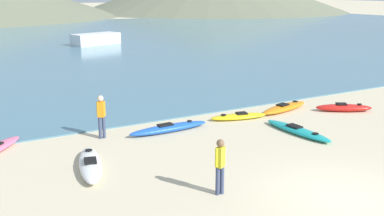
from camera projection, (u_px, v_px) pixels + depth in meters
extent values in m
plane|color=beige|center=(347.00, 199.00, 12.68)|extent=(400.00, 400.00, 0.00)
cube|color=teal|center=(36.00, 42.00, 50.28)|extent=(160.00, 70.00, 0.06)
ellipsoid|color=orange|center=(284.00, 108.00, 21.90)|extent=(3.35, 1.51, 0.32)
cube|color=black|center=(283.00, 105.00, 21.75)|extent=(0.67, 0.54, 0.05)
cylinder|color=black|center=(295.00, 101.00, 22.46)|extent=(0.26, 0.26, 0.02)
ellipsoid|color=blue|center=(169.00, 128.00, 18.65)|extent=(3.59, 0.68, 0.32)
cube|color=black|center=(165.00, 125.00, 18.52)|extent=(0.65, 0.35, 0.05)
cylinder|color=black|center=(189.00, 121.00, 19.09)|extent=(0.21, 0.21, 0.02)
ellipsoid|color=white|center=(90.00, 164.00, 14.75)|extent=(1.49, 3.31, 0.34)
cube|color=black|center=(90.00, 160.00, 14.55)|extent=(0.53, 0.66, 0.05)
cylinder|color=black|center=(89.00, 150.00, 15.54)|extent=(0.25, 0.25, 0.02)
ellipsoid|color=red|center=(344.00, 108.00, 21.79)|extent=(2.65, 1.97, 0.36)
cube|color=black|center=(341.00, 104.00, 21.75)|extent=(0.60, 0.56, 0.05)
cylinder|color=black|center=(360.00, 104.00, 21.72)|extent=(0.23, 0.23, 0.02)
ellipsoid|color=yellow|center=(239.00, 116.00, 20.49)|extent=(2.78, 1.29, 0.25)
cube|color=black|center=(242.00, 113.00, 20.49)|extent=(0.56, 0.48, 0.05)
cylinder|color=black|center=(224.00, 115.00, 20.25)|extent=(0.24, 0.24, 0.02)
ellipsoid|color=teal|center=(297.00, 130.00, 18.46)|extent=(0.90, 3.55, 0.25)
cube|color=black|center=(294.00, 126.00, 18.57)|extent=(0.42, 0.65, 0.05)
cylinder|color=black|center=(316.00, 133.00, 17.64)|extent=(0.24, 0.24, 0.02)
cylinder|color=#384260|center=(218.00, 181.00, 12.85)|extent=(0.12, 0.12, 0.84)
cylinder|color=#384260|center=(222.00, 180.00, 12.92)|extent=(0.12, 0.12, 0.84)
cube|color=yellow|center=(220.00, 157.00, 12.71)|extent=(0.29, 0.27, 0.59)
cylinder|color=yellow|center=(216.00, 157.00, 12.64)|extent=(0.09, 0.09, 0.57)
cylinder|color=yellow|center=(224.00, 156.00, 12.76)|extent=(0.09, 0.09, 0.57)
sphere|color=brown|center=(220.00, 143.00, 12.60)|extent=(0.23, 0.23, 0.23)
cylinder|color=#384260|center=(100.00, 128.00, 17.75)|extent=(0.13, 0.13, 0.88)
cylinder|color=#384260|center=(104.00, 127.00, 17.82)|extent=(0.13, 0.13, 0.88)
cube|color=orange|center=(101.00, 109.00, 17.59)|extent=(0.31, 0.30, 0.62)
cylinder|color=orange|center=(98.00, 109.00, 17.53)|extent=(0.09, 0.09, 0.59)
cylinder|color=orange|center=(104.00, 108.00, 17.65)|extent=(0.09, 0.09, 0.59)
sphere|color=beige|center=(100.00, 98.00, 17.48)|extent=(0.24, 0.24, 0.24)
cube|color=white|center=(96.00, 39.00, 47.90)|extent=(5.41, 3.42, 1.17)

